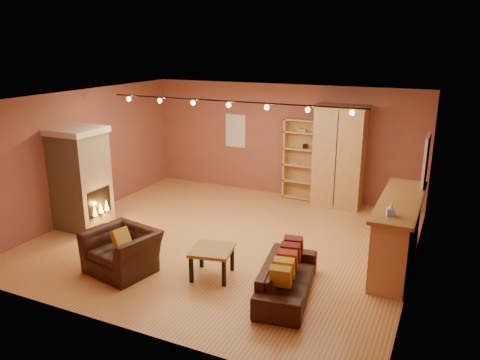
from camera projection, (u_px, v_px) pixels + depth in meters
The scene contains 16 objects.
floor at pixel (225, 240), 9.30m from camera, with size 7.00×7.00×0.00m, color #A56E3A.
ceiling at pixel (224, 98), 8.50m from camera, with size 7.00×7.00×0.00m, color brown.
back_wall at pixel (283, 141), 11.72m from camera, with size 7.00×0.02×2.80m, color brown.
left_wall at pixel (83, 154), 10.31m from camera, with size 0.02×6.50×2.80m, color brown.
right_wall at pixel (419, 197), 7.48m from camera, with size 0.02×6.50×2.80m, color brown.
fireplace at pixel (81, 178), 9.70m from camera, with size 1.01×0.98×2.12m.
back_window at pixel (236, 131), 12.19m from camera, with size 0.56×0.04×0.86m, color silver.
bookcase at pixel (301, 158), 11.52m from camera, with size 0.82×0.32×2.00m.
armoire at pixel (339, 157), 10.90m from camera, with size 1.18×0.67×2.41m.
bar_counter at pixel (397, 232), 8.07m from camera, with size 0.68×2.57×1.23m.
tissue_box at pixel (391, 210), 7.13m from camera, with size 0.15×0.15×0.22m.
right_window at pixel (426, 162), 8.64m from camera, with size 0.05×0.90×1.00m, color silver.
loveseat at pixel (287, 272), 7.21m from camera, with size 0.81×1.89×0.76m.
armchair at pixel (122, 244), 7.92m from camera, with size 1.23×0.93×0.97m.
coffee_table at pixel (212, 253), 7.74m from camera, with size 0.78×0.78×0.50m.
track_rail at pixel (228, 103), 8.71m from camera, with size 5.20×0.09×0.13m.
Camera 1 is at (3.89, -7.65, 3.79)m, focal length 35.00 mm.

